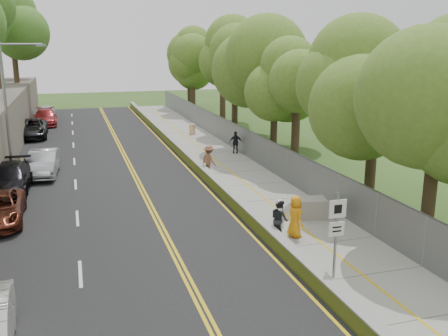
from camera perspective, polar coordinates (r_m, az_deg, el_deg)
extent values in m
plane|color=#33511E|center=(19.86, 5.42, -9.40)|extent=(140.00, 140.00, 0.00)
cube|color=black|center=(32.81, -13.54, -0.24)|extent=(11.20, 66.00, 0.04)
cube|color=gray|center=(34.14, -0.13, 0.72)|extent=(4.20, 66.00, 0.05)
cube|color=#BEE32E|center=(33.51, -3.90, 0.91)|extent=(0.42, 66.00, 0.60)
cube|color=slate|center=(34.59, 3.21, 2.52)|extent=(0.04, 66.00, 2.00)
cylinder|color=gray|center=(31.27, -23.61, 5.73)|extent=(0.18, 0.18, 8.00)
cylinder|color=gray|center=(30.92, -22.24, 12.96)|extent=(2.30, 0.13, 0.13)
cube|color=gray|center=(30.85, -20.18, 13.04)|extent=(0.50, 0.22, 0.14)
cylinder|color=gray|center=(17.20, 12.64, -7.71)|extent=(0.09, 0.09, 3.10)
cube|color=white|center=(16.83, 12.87, -4.58)|extent=(0.62, 0.04, 0.62)
cube|color=white|center=(17.06, 12.74, -6.81)|extent=(0.56, 0.04, 0.50)
cylinder|color=orange|center=(44.59, -3.67, 4.45)|extent=(0.55, 0.55, 0.91)
cube|color=gray|center=(23.49, 9.93, -4.50)|extent=(1.51, 1.24, 0.89)
imported|color=black|center=(29.15, -23.38, -1.17)|extent=(2.39, 5.45, 1.56)
imported|color=tan|center=(31.58, -22.90, -0.23)|extent=(1.86, 4.02, 1.34)
imported|color=#A8A9B0|center=(32.33, -19.95, 0.53)|extent=(1.94, 4.76, 1.53)
imported|color=black|center=(45.94, -21.20, 4.23)|extent=(2.67, 5.70, 1.58)
imported|color=maroon|center=(52.70, -19.74, 5.47)|extent=(2.30, 5.35, 1.53)
imported|color=white|center=(55.49, -19.69, 5.90)|extent=(2.08, 4.81, 1.61)
imported|color=orange|center=(20.92, 8.13, -5.50)|extent=(0.67, 0.93, 1.76)
imported|color=white|center=(20.66, 6.36, -5.80)|extent=(0.47, 0.66, 1.69)
imported|color=black|center=(20.66, 6.36, -5.83)|extent=(0.74, 0.89, 1.67)
imported|color=brown|center=(30.64, -1.73, 0.94)|extent=(1.08, 1.33, 1.80)
imported|color=black|center=(36.53, 1.34, 2.94)|extent=(1.02, 0.58, 1.64)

